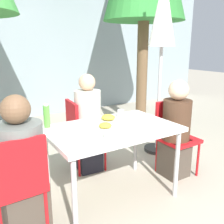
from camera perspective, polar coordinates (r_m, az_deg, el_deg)
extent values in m
plane|color=#B2A893|center=(2.73, 0.00, -18.62)|extent=(24.00, 24.00, 0.00)
cube|color=#89999E|center=(5.62, -20.29, 13.93)|extent=(10.00, 0.20, 3.00)
cube|color=white|center=(2.41, 0.00, -3.91)|extent=(1.23, 0.80, 0.04)
cylinder|color=#B7B7B7|center=(2.07, -8.51, -19.12)|extent=(0.04, 0.04, 0.71)
cylinder|color=#B7B7B7|center=(2.64, 14.57, -11.49)|extent=(0.04, 0.04, 0.71)
cylinder|color=#B7B7B7|center=(2.63, -14.64, -11.63)|extent=(0.04, 0.04, 0.71)
cylinder|color=#B7B7B7|center=(3.10, 5.40, -7.00)|extent=(0.04, 0.04, 0.71)
cube|color=red|center=(2.20, -20.96, -15.27)|extent=(0.41, 0.41, 0.04)
cube|color=red|center=(1.94, -20.31, -11.82)|extent=(0.40, 0.05, 0.42)
cylinder|color=red|center=(2.49, -17.45, -17.30)|extent=(0.03, 0.03, 0.42)
cylinder|color=red|center=(2.22, -14.69, -21.50)|extent=(0.03, 0.03, 0.42)
cube|color=#473D33|center=(2.32, -19.18, -19.53)|extent=(0.34, 0.34, 0.46)
cylinder|color=slate|center=(2.10, -20.28, -8.80)|extent=(0.37, 0.37, 0.48)
sphere|color=brown|center=(1.99, -21.19, 0.58)|extent=(0.22, 0.22, 0.22)
cube|color=red|center=(3.06, 14.90, -6.11)|extent=(0.41, 0.41, 0.04)
cube|color=red|center=(3.11, 12.78, -1.17)|extent=(0.40, 0.04, 0.42)
cylinder|color=red|center=(3.16, 19.04, -10.24)|extent=(0.03, 0.03, 0.42)
cylinder|color=red|center=(2.93, 14.66, -11.98)|extent=(0.03, 0.03, 0.42)
cylinder|color=red|center=(3.37, 14.58, -8.32)|extent=(0.03, 0.03, 0.42)
cylinder|color=red|center=(3.15, 10.18, -9.75)|extent=(0.03, 0.03, 0.42)
cube|color=#473D33|center=(3.10, 13.99, -9.92)|extent=(0.29, 0.29, 0.46)
cylinder|color=#472D1E|center=(2.94, 14.55, -1.74)|extent=(0.32, 0.32, 0.46)
sphere|color=beige|center=(2.87, 15.00, 4.88)|extent=(0.23, 0.23, 0.23)
cube|color=red|center=(3.12, -5.74, -5.25)|extent=(0.44, 0.44, 0.04)
cube|color=red|center=(2.99, -9.12, -1.61)|extent=(0.08, 0.40, 0.42)
cylinder|color=red|center=(3.41, -3.96, -7.57)|extent=(0.03, 0.03, 0.42)
cylinder|color=red|center=(3.12, -1.55, -9.74)|extent=(0.03, 0.03, 0.42)
cylinder|color=red|center=(3.30, -9.48, -8.49)|extent=(0.03, 0.03, 0.42)
cylinder|color=red|center=(3.01, -7.55, -10.85)|extent=(0.03, 0.03, 0.42)
cube|color=black|center=(3.15, -5.32, -9.12)|extent=(0.31, 0.31, 0.46)
cylinder|color=beige|center=(2.98, -5.55, -0.27)|extent=(0.31, 0.31, 0.55)
sphere|color=tan|center=(2.91, -5.73, 6.78)|extent=(0.19, 0.19, 0.19)
cylinder|color=#333333|center=(3.81, 10.11, -8.27)|extent=(0.36, 0.36, 0.05)
cylinder|color=#BCBCBC|center=(3.52, 10.99, 9.78)|extent=(0.04, 0.04, 2.42)
cone|color=silver|center=(3.54, 11.64, 21.96)|extent=(0.36, 0.36, 0.92)
cylinder|color=white|center=(2.58, -0.86, -1.97)|extent=(0.26, 0.26, 0.01)
ellipsoid|color=gold|center=(2.57, -0.87, -1.21)|extent=(0.14, 0.14, 0.06)
cylinder|color=white|center=(2.34, -1.53, -3.77)|extent=(0.22, 0.22, 0.01)
ellipsoid|color=gold|center=(2.33, -1.54, -3.05)|extent=(0.12, 0.12, 0.05)
cylinder|color=#51A338|center=(2.45, -14.70, -1.01)|extent=(0.06, 0.06, 0.21)
cylinder|color=white|center=(2.42, -14.88, 1.62)|extent=(0.04, 0.04, 0.02)
cylinder|color=white|center=(2.71, 1.96, -0.35)|extent=(0.07, 0.07, 0.09)
cylinder|color=white|center=(2.12, 0.45, -5.24)|extent=(0.17, 0.17, 0.05)
cylinder|color=brown|center=(4.72, 6.84, 8.19)|extent=(0.20, 0.20, 1.93)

